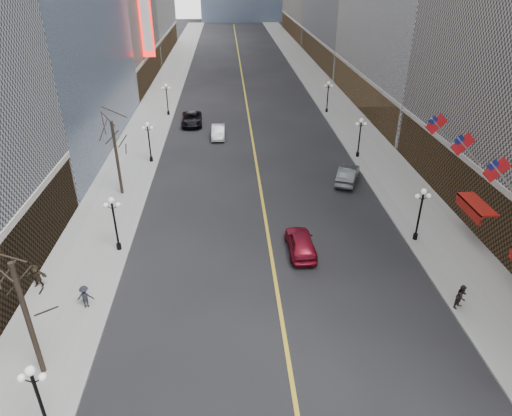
{
  "coord_description": "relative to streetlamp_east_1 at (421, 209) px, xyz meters",
  "views": [
    {
      "loc": [
        -3.0,
        -0.45,
        19.82
      ],
      "look_at": [
        -1.7,
        20.39,
        8.6
      ],
      "focal_mm": 32.0,
      "sensor_mm": 36.0,
      "label": 1
    }
  ],
  "objects": [
    {
      "name": "flag_3",
      "position": [
        3.51,
        -3.0,
        4.39
      ],
      "size": [
        2.87,
        0.12,
        2.87
      ],
      "color": "#B2B2B7",
      "rests_on": "ground"
    },
    {
      "name": "lane_line",
      "position": [
        -11.8,
        50.0,
        -2.89
      ],
      "size": [
        0.25,
        200.0,
        0.02
      ],
      "primitive_type": "cube",
      "color": "gold",
      "rests_on": "ground"
    },
    {
      "name": "tree_west_far",
      "position": [
        -25.3,
        10.0,
        3.34
      ],
      "size": [
        3.6,
        3.6,
        7.92
      ],
      "color": "#2D231C",
      "rests_on": "sidewalk_west"
    },
    {
      "name": "flag_4",
      "position": [
        3.51,
        2.0,
        4.39
      ],
      "size": [
        2.87,
        0.12,
        2.87
      ],
      "color": "#B2B2B7",
      "rests_on": "ground"
    },
    {
      "name": "sidewalk_west",
      "position": [
        -25.8,
        40.0,
        -2.83
      ],
      "size": [
        6.0,
        230.0,
        0.15
      ],
      "primitive_type": "cube",
      "color": "gray",
      "rests_on": "ground"
    },
    {
      "name": "flag_5",
      "position": [
        3.51,
        7.0,
        4.39
      ],
      "size": [
        2.87,
        0.12,
        2.87
      ],
      "color": "#B2B2B7",
      "rests_on": "ground"
    },
    {
      "name": "tree_west_near",
      "position": [
        -25.3,
        -12.0,
        3.34
      ],
      "size": [
        3.6,
        3.6,
        7.92
      ],
      "color": "#2D231C",
      "rests_on": "sidewalk_west"
    },
    {
      "name": "streetlamp_west_2",
      "position": [
        -23.6,
        18.0,
        0.0
      ],
      "size": [
        1.26,
        0.44,
        4.52
      ],
      "color": "black",
      "rests_on": "sidewalk_west"
    },
    {
      "name": "ped_west_walk",
      "position": [
        -24.33,
        -6.72,
        -1.95
      ],
      "size": [
        1.06,
        0.48,
        1.61
      ],
      "primitive_type": "imported",
      "rotation": [
        0.0,
        0.0,
        3.19
      ],
      "color": "black",
      "rests_on": "sidewalk_west"
    },
    {
      "name": "ped_east_walk",
      "position": [
        -0.2,
        -8.3,
        -1.89
      ],
      "size": [
        0.96,
        0.82,
        1.73
      ],
      "primitive_type": "imported",
      "rotation": [
        0.0,
        0.0,
        0.53
      ],
      "color": "black",
      "rests_on": "sidewalk_east"
    },
    {
      "name": "car_sb_far",
      "position": [
        -2.8,
        11.45,
        -2.05
      ],
      "size": [
        3.62,
        5.48,
        1.71
      ],
      "primitive_type": "imported",
      "rotation": [
        0.0,
        0.0,
        2.76
      ],
      "color": "#4A5051",
      "rests_on": "ground"
    },
    {
      "name": "streetlamp_east_3",
      "position": [
        0.0,
        36.0,
        0.0
      ],
      "size": [
        1.26,
        0.44,
        4.52
      ],
      "color": "black",
      "rests_on": "sidewalk_east"
    },
    {
      "name": "car_nb_far",
      "position": [
        -19.84,
        31.4,
        -2.08
      ],
      "size": [
        3.02,
        6.06,
        1.65
      ],
      "primitive_type": "imported",
      "rotation": [
        0.0,
        0.0,
        0.05
      ],
      "color": "black",
      "rests_on": "ground"
    },
    {
      "name": "streetlamp_west_0",
      "position": [
        -23.6,
        -16.0,
        0.0
      ],
      "size": [
        1.26,
        0.44,
        4.52
      ],
      "color": "black",
      "rests_on": "sidewalk_west"
    },
    {
      "name": "car_sb_mid",
      "position": [
        -9.51,
        -1.08,
        -2.04
      ],
      "size": [
        2.09,
        5.06,
        1.71
      ],
      "primitive_type": "imported",
      "rotation": [
        0.0,
        0.0,
        3.16
      ],
      "color": "maroon",
      "rests_on": "ground"
    },
    {
      "name": "car_nb_mid",
      "position": [
        -16.14,
        25.89,
        -2.13
      ],
      "size": [
        1.67,
        4.7,
        1.54
      ],
      "primitive_type": "imported",
      "rotation": [
        0.0,
        0.0,
        -0.01
      ],
      "color": "#BCBDBF",
      "rests_on": "ground"
    },
    {
      "name": "awning_c",
      "position": [
        4.3,
        -0.0,
        0.18
      ],
      "size": [
        1.4,
        4.0,
        0.93
      ],
      "color": "maroon",
      "rests_on": "ground"
    },
    {
      "name": "theatre_marquee",
      "position": [
        -27.68,
        50.0,
        9.1
      ],
      "size": [
        2.0,
        0.55,
        12.0
      ],
      "color": "red",
      "rests_on": "ground"
    },
    {
      "name": "ped_west_far",
      "position": [
        -28.2,
        -4.31,
        -1.9
      ],
      "size": [
        1.62,
        0.63,
        1.7
      ],
      "primitive_type": "imported",
      "rotation": [
        0.0,
        0.0,
        -0.11
      ],
      "color": "#2E2719",
      "rests_on": "sidewalk_west"
    },
    {
      "name": "sidewalk_east",
      "position": [
        2.2,
        40.0,
        -2.83
      ],
      "size": [
        6.0,
        230.0,
        0.15
      ],
      "primitive_type": "cube",
      "color": "gray",
      "rests_on": "ground"
    },
    {
      "name": "streetlamp_west_3",
      "position": [
        -23.6,
        36.0,
        0.0
      ],
      "size": [
        1.26,
        0.44,
        4.52
      ],
      "color": "black",
      "rests_on": "sidewalk_west"
    },
    {
      "name": "streetlamp_east_1",
      "position": [
        0.0,
        0.0,
        0.0
      ],
      "size": [
        1.26,
        0.44,
        4.52
      ],
      "color": "black",
      "rests_on": "sidewalk_east"
    },
    {
      "name": "streetlamp_east_2",
      "position": [
        0.0,
        18.0,
        0.0
      ],
      "size": [
        1.26,
        0.44,
        4.52
      ],
      "color": "black",
      "rests_on": "sidewalk_east"
    },
    {
      "name": "streetlamp_west_1",
      "position": [
        -23.6,
        0.0,
        0.0
      ],
      "size": [
        1.26,
        0.44,
        4.52
      ],
      "color": "black",
      "rests_on": "sidewalk_west"
    }
  ]
}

